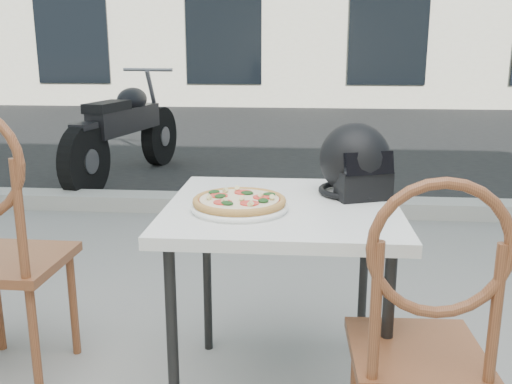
# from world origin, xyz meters

# --- Properties ---
(street_asphalt) EXTENTS (30.00, 8.00, 0.00)m
(street_asphalt) POSITION_xyz_m (0.00, 7.00, 0.00)
(street_asphalt) COLOR black
(street_asphalt) RESTS_ON ground
(curb) EXTENTS (30.00, 0.25, 0.12)m
(curb) POSITION_xyz_m (0.00, 3.00, 0.06)
(curb) COLOR #A3A098
(curb) RESTS_ON ground
(cafe_table_main) EXTENTS (0.79, 0.79, 0.74)m
(cafe_table_main) POSITION_xyz_m (0.03, 0.57, 0.67)
(cafe_table_main) COLOR silver
(cafe_table_main) RESTS_ON ground
(plate) EXTENTS (0.33, 0.33, 0.02)m
(plate) POSITION_xyz_m (-0.11, 0.47, 0.75)
(plate) COLOR white
(plate) RESTS_ON cafe_table_main
(pizza) EXTENTS (0.32, 0.32, 0.04)m
(pizza) POSITION_xyz_m (-0.11, 0.47, 0.77)
(pizza) COLOR #BD8845
(pizza) RESTS_ON plate
(helmet) EXTENTS (0.33, 0.34, 0.26)m
(helmet) POSITION_xyz_m (0.28, 0.72, 0.86)
(helmet) COLOR black
(helmet) RESTS_ON cafe_table_main
(cafe_chair_main) EXTENTS (0.38, 0.38, 0.96)m
(cafe_chair_main) POSITION_xyz_m (0.43, 0.12, 0.54)
(cafe_chair_main) COLOR brown
(cafe_chair_main) RESTS_ON ground
(motorcycle) EXTENTS (0.63, 2.10, 1.05)m
(motorcycle) POSITION_xyz_m (-1.65, 4.04, 0.46)
(motorcycle) COLOR black
(motorcycle) RESTS_ON street_asphalt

